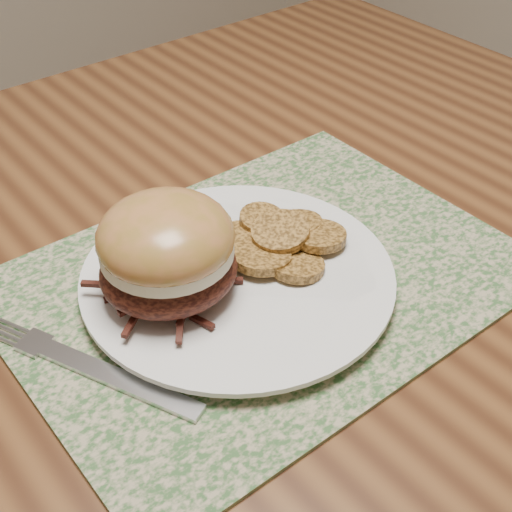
{
  "coord_description": "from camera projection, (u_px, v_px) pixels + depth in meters",
  "views": [
    {
      "loc": [
        -0.15,
        -0.45,
        1.17
      ],
      "look_at": [
        0.15,
        -0.07,
        0.79
      ],
      "focal_mm": 50.0,
      "sensor_mm": 36.0,
      "label": 1
    }
  ],
  "objects": [
    {
      "name": "dining_table",
      "position": [
        83.0,
        378.0,
        0.66
      ],
      "size": [
        1.5,
        0.9,
        0.75
      ],
      "color": "brown",
      "rests_on": "ground"
    },
    {
      "name": "roasted_potatoes",
      "position": [
        279.0,
        240.0,
        0.65
      ],
      "size": [
        0.13,
        0.13,
        0.03
      ],
      "color": "olive",
      "rests_on": "dinner_plate"
    },
    {
      "name": "pork_sandwich",
      "position": [
        167.0,
        251.0,
        0.58
      ],
      "size": [
        0.12,
        0.12,
        0.09
      ],
      "rotation": [
        0.0,
        0.0,
        -0.07
      ],
      "color": "black",
      "rests_on": "dinner_plate"
    },
    {
      "name": "dinner_plate",
      "position": [
        238.0,
        279.0,
        0.63
      ],
      "size": [
        0.26,
        0.26,
        0.02
      ],
      "primitive_type": "cylinder",
      "color": "white",
      "rests_on": "placemat"
    },
    {
      "name": "placemat",
      "position": [
        264.0,
        279.0,
        0.64
      ],
      "size": [
        0.45,
        0.33,
        0.0
      ],
      "primitive_type": "cube",
      "color": "#385F30",
      "rests_on": "dining_table"
    },
    {
      "name": "fork",
      "position": [
        86.0,
        365.0,
        0.56
      ],
      "size": [
        0.1,
        0.2,
        0.0
      ],
      "rotation": [
        0.0,
        0.0,
        0.42
      ],
      "color": "silver",
      "rests_on": "placemat"
    }
  ]
}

